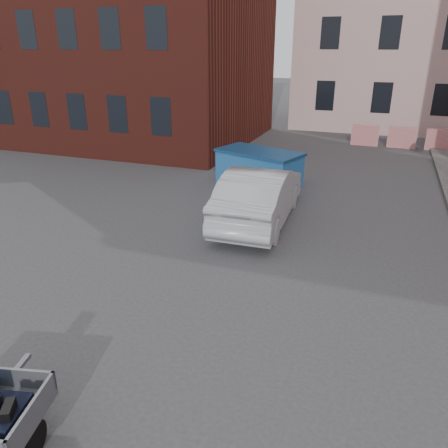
% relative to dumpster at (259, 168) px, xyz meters
% --- Properties ---
extents(ground, '(120.00, 120.00, 0.00)m').
position_rel_dumpster_xyz_m(ground, '(0.61, -6.88, -0.62)').
color(ground, '#38383A').
rests_on(ground, ground).
extents(far_building, '(6.00, 6.00, 8.00)m').
position_rel_dumpster_xyz_m(far_building, '(-19.39, 15.12, 3.38)').
color(far_building, maroon).
rests_on(far_building, ground).
extents(barriers, '(4.70, 0.18, 1.00)m').
position_rel_dumpster_xyz_m(barriers, '(4.81, 8.12, -0.12)').
color(barriers, red).
rests_on(barriers, ground).
extents(dumpster, '(3.25, 2.38, 1.22)m').
position_rel_dumpster_xyz_m(dumpster, '(0.00, 0.00, 0.00)').
color(dumpster, '#225FA3').
rests_on(dumpster, ground).
extents(silver_car, '(1.85, 4.79, 1.55)m').
position_rel_dumpster_xyz_m(silver_car, '(0.97, -3.35, 0.16)').
color(silver_car, '#B0B2B7').
rests_on(silver_car, ground).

